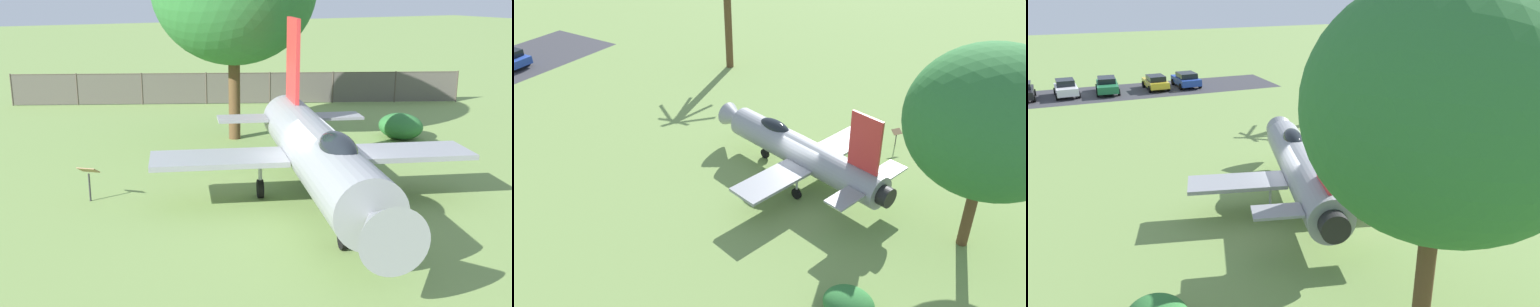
{
  "view_description": "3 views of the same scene",
  "coord_description": "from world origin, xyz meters",
  "views": [
    {
      "loc": [
        -9.18,
        -14.86,
        6.5
      ],
      "look_at": [
        -1.48,
        1.14,
        1.59
      ],
      "focal_mm": 42.15,
      "sensor_mm": 36.0,
      "label": 1
    },
    {
      "loc": [
        21.97,
        9.92,
        16.42
      ],
      "look_at": [
        1.26,
        -1.42,
        1.95
      ],
      "focal_mm": 35.9,
      "sensor_mm": 36.0,
      "label": 2
    },
    {
      "loc": [
        9.86,
        17.23,
        9.28
      ],
      "look_at": [
        1.21,
        0.6,
        2.83
      ],
      "focal_mm": 33.55,
      "sensor_mm": 36.0,
      "label": 3
    }
  ],
  "objects": [
    {
      "name": "shade_tree",
      "position": [
        1.26,
        9.02,
        6.52
      ],
      "size": [
        6.94,
        7.32,
        9.8
      ],
      "color": "brown",
      "rests_on": "ground_plane"
    },
    {
      "name": "parking_strip",
      "position": [
        5.63,
        -30.0,
        0.0
      ],
      "size": [
        35.82,
        9.63,
        0.0
      ],
      "primitive_type": "cube",
      "rotation": [
        0.0,
        0.0,
        6.24
      ],
      "color": "#38383D",
      "rests_on": "ground_plane"
    },
    {
      "name": "parked_car_blue",
      "position": [
        -3.38,
        -29.5,
        0.76
      ],
      "size": [
        2.15,
        4.37,
        1.46
      ],
      "rotation": [
        0.0,
        0.0,
        4.71
      ],
      "color": "#23429E",
      "rests_on": "ground_plane"
    },
    {
      "name": "display_jet",
      "position": [
        -0.11,
        -0.34,
        1.76
      ],
      "size": [
        10.06,
        12.18,
        5.5
      ],
      "rotation": [
        0.0,
        0.0,
        4.4
      ],
      "color": "gray",
      "rests_on": "ground_plane"
    },
    {
      "name": "parked_car_green",
      "position": [
        4.08,
        -30.02,
        0.76
      ],
      "size": [
        2.44,
        4.94,
        1.44
      ],
      "rotation": [
        0.0,
        0.0,
        7.75
      ],
      "color": "#1E6B3D",
      "rests_on": "ground_plane"
    },
    {
      "name": "ground_plane",
      "position": [
        0.0,
        0.0,
        0.0
      ],
      "size": [
        200.0,
        200.0,
        0.0
      ],
      "primitive_type": "plane",
      "color": "#75934C"
    },
    {
      "name": "info_plaque",
      "position": [
        -6.14,
        3.51,
        0.85
      ],
      "size": [
        0.72,
        0.69,
        1.14
      ],
      "color": "#333333",
      "rests_on": "ground_plane"
    },
    {
      "name": "parked_car_yellow",
      "position": [
        -0.38,
        -29.64,
        0.73
      ],
      "size": [
        2.04,
        4.31,
        1.4
      ],
      "rotation": [
        0.0,
        0.0,
        4.7
      ],
      "color": "gold",
      "rests_on": "ground_plane"
    },
    {
      "name": "palm_tree",
      "position": [
        -12.36,
        -12.74,
        3.66
      ],
      "size": [
        4.42,
        4.65,
        7.24
      ],
      "color": "brown",
      "rests_on": "ground_plane"
    },
    {
      "name": "parked_car_white",
      "position": [
        7.63,
        -30.18,
        0.78
      ],
      "size": [
        2.03,
        4.1,
        1.51
      ],
      "rotation": [
        0.0,
        0.0,
        7.86
      ],
      "color": "silver",
      "rests_on": "ground_plane"
    }
  ]
}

